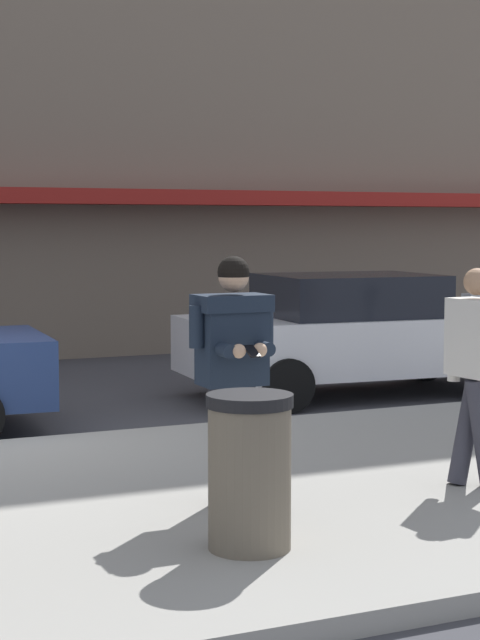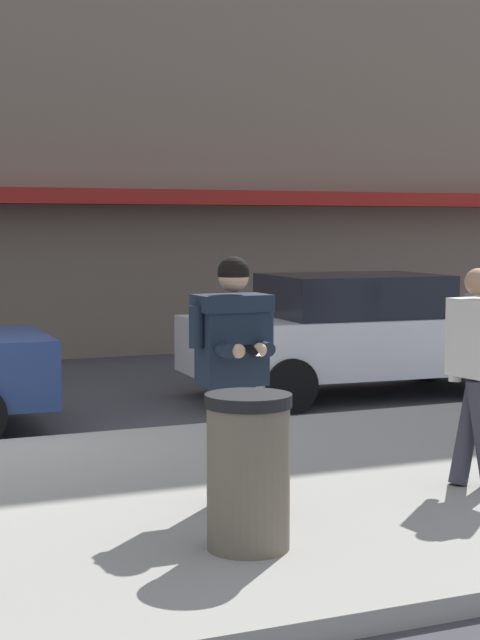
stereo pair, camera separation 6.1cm
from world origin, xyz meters
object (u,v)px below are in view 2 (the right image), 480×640
at_px(pedestrian_in_light_coat, 477,363).
at_px(parking_meter, 473,334).
at_px(parked_sedan_far, 363,334).
at_px(trash_bin, 248,471).
at_px(man_texting_on_phone, 233,353).

xyz_separation_m(pedestrian_in_light_coat, parking_meter, (2.08, 2.89, -0.14)).
relative_size(parked_sedan_far, trash_bin, 4.71).
height_order(man_texting_on_phone, parking_meter, man_texting_on_phone).
height_order(parking_meter, trash_bin, parking_meter).
bearing_deg(pedestrian_in_light_coat, parking_meter, 54.30).
bearing_deg(parked_sedan_far, parking_meter, -84.20).
bearing_deg(parking_meter, parked_sedan_far, 95.80).
relative_size(pedestrian_in_light_coat, parking_meter, 1.34).
relative_size(pedestrian_in_light_coat, trash_bin, 1.74).
xyz_separation_m(man_texting_on_phone, trash_bin, (-0.32, -0.99, -0.62)).
relative_size(man_texting_on_phone, trash_bin, 1.84).
xyz_separation_m(parked_sedan_far, parking_meter, (0.21, -2.03, 0.18)).
xyz_separation_m(parking_meter, trash_bin, (-4.34, -3.65, -0.34)).
height_order(pedestrian_in_light_coat, parking_meter, pedestrian_in_light_coat).
distance_m(man_texting_on_phone, pedestrian_in_light_coat, 1.97).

